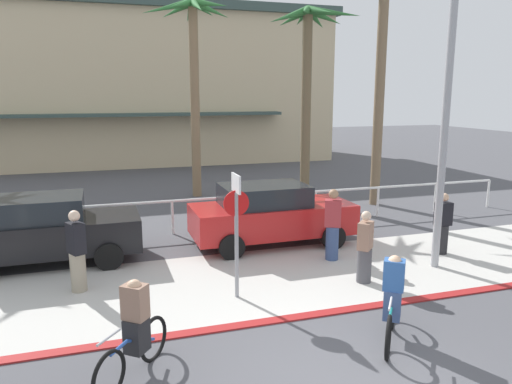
{
  "coord_description": "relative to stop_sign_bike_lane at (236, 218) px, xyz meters",
  "views": [
    {
      "loc": [
        -3.11,
        -5.65,
        4.1
      ],
      "look_at": [
        0.64,
        6.0,
        1.64
      ],
      "focal_mm": 34.44,
      "sensor_mm": 36.0,
      "label": 1
    }
  ],
  "objects": [
    {
      "name": "sidewalk_strip",
      "position": [
        0.6,
        0.76,
        -1.67
      ],
      "size": [
        44.0,
        4.0,
        0.02
      ],
      "primitive_type": "cube",
      "color": "beige",
      "rests_on": "ground"
    },
    {
      "name": "curb_paint",
      "position": [
        0.6,
        -1.24,
        -1.66
      ],
      "size": [
        44.0,
        0.24,
        0.03
      ],
      "primitive_type": "cube",
      "color": "maroon",
      "rests_on": "ground"
    },
    {
      "name": "rail_fence",
      "position": [
        0.6,
        5.06,
        -0.84
      ],
      "size": [
        20.87,
        0.08,
        1.04
      ],
      "color": "white",
      "rests_on": "ground"
    },
    {
      "name": "ground_plane",
      "position": [
        0.6,
        6.56,
        -1.68
      ],
      "size": [
        80.0,
        80.0,
        0.0
      ],
      "primitive_type": "plane",
      "color": "#4C4C51"
    },
    {
      "name": "stop_sign_bike_lane",
      "position": [
        0.0,
        0.0,
        0.0
      ],
      "size": [
        0.52,
        0.56,
        2.56
      ],
      "color": "gray",
      "rests_on": "ground"
    },
    {
      "name": "building_backdrop",
      "position": [
        -1.31,
        23.14,
        2.91
      ],
      "size": [
        25.96,
        10.58,
        9.14
      ],
      "color": "beige",
      "rests_on": "ground"
    },
    {
      "name": "cyclist_blue_1",
      "position": [
        -2.18,
        -2.24,
        -0.98
      ],
      "size": [
        1.19,
        1.45,
        1.5
      ],
      "color": "black",
      "rests_on": "ground"
    },
    {
      "name": "palm_tree_3",
      "position": [
        1.17,
        10.29,
        4.09
      ],
      "size": [
        3.39,
        2.98,
        7.66
      ],
      "color": "#846B4C",
      "rests_on": "ground"
    },
    {
      "name": "streetlight_curb",
      "position": [
        5.03,
        0.06,
        2.6
      ],
      "size": [
        0.24,
        2.54,
        7.5
      ],
      "color": "#9EA0A5",
      "rests_on": "ground"
    },
    {
      "name": "pedestrian_2",
      "position": [
        2.88,
        -0.07,
        -0.93
      ],
      "size": [
        0.47,
        0.47,
        1.62
      ],
      "color": "#4C4C51",
      "rests_on": "ground"
    },
    {
      "name": "car_red_2",
      "position": [
        1.86,
        3.21,
        -0.81
      ],
      "size": [
        4.4,
        2.02,
        1.69
      ],
      "color": "red",
      "rests_on": "ground"
    },
    {
      "name": "car_black_1",
      "position": [
        -3.9,
        3.38,
        -0.81
      ],
      "size": [
        4.4,
        2.02,
        1.69
      ],
      "color": "black",
      "rests_on": "ground"
    },
    {
      "name": "palm_tree_4",
      "position": [
        4.96,
        7.96,
        3.87
      ],
      "size": [
        3.05,
        3.4,
        7.2
      ],
      "color": "brown",
      "rests_on": "ground"
    },
    {
      "name": "palm_tree_5",
      "position": [
        7.25,
        6.8,
        4.64
      ],
      "size": [
        3.25,
        3.28,
        8.82
      ],
      "color": "#756047",
      "rests_on": "ground"
    },
    {
      "name": "cyclist_teal_0",
      "position": [
        2.02,
        -2.46,
        -0.98
      ],
      "size": [
        1.15,
        1.49,
        1.5
      ],
      "color": "black",
      "rests_on": "ground"
    },
    {
      "name": "pedestrian_0",
      "position": [
        5.8,
        1.07,
        -0.94
      ],
      "size": [
        0.4,
        0.32,
        1.61
      ],
      "color": "#232326",
      "rests_on": "ground"
    },
    {
      "name": "pedestrian_3",
      "position": [
        2.89,
        1.5,
        -0.83
      ],
      "size": [
        0.47,
        0.43,
        1.81
      ],
      "color": "#384C7A",
      "rests_on": "ground"
    },
    {
      "name": "pedestrian_1",
      "position": [
        -3.08,
        1.32,
        -0.86
      ],
      "size": [
        0.43,
        0.47,
        1.76
      ],
      "color": "gray",
      "rests_on": "ground"
    }
  ]
}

